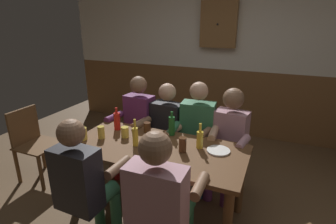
{
  "coord_description": "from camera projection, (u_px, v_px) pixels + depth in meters",
  "views": [
    {
      "loc": [
        1.01,
        -2.09,
        1.88
      ],
      "look_at": [
        0.0,
        0.26,
        0.99
      ],
      "focal_mm": 28.73,
      "sensor_mm": 36.0,
      "label": 1
    }
  ],
  "objects": [
    {
      "name": "person_5",
      "position": [
        161.0,
        200.0,
        1.89
      ],
      "size": [
        0.56,
        0.54,
        1.23
      ],
      "rotation": [
        0.0,
        0.0,
        0.03
      ],
      "color": "#B78493",
      "rests_on": "ground_plane"
    },
    {
      "name": "back_wall_upper",
      "position": [
        220.0,
        25.0,
        4.26
      ],
      "size": [
        5.46,
        0.12,
        1.38
      ],
      "primitive_type": "cube",
      "color": "silver"
    },
    {
      "name": "person_4",
      "position": [
        84.0,
        180.0,
        2.14
      ],
      "size": [
        0.51,
        0.5,
        1.21
      ],
      "rotation": [
        0.0,
        0.0,
        -0.03
      ],
      "color": "black",
      "rests_on": "ground_plane"
    },
    {
      "name": "person_2",
      "position": [
        196.0,
        131.0,
        3.04
      ],
      "size": [
        0.54,
        0.54,
        1.23
      ],
      "rotation": [
        0.0,
        0.0,
        3.24
      ],
      "color": "#33724C",
      "rests_on": "ground_plane"
    },
    {
      "name": "pint_glass_4",
      "position": [
        183.0,
        145.0,
        2.43
      ],
      "size": [
        0.07,
        0.07,
        0.14
      ],
      "primitive_type": "cylinder",
      "color": "#4C2D19",
      "rests_on": "dining_table"
    },
    {
      "name": "dining_table",
      "position": [
        156.0,
        157.0,
        2.58
      ],
      "size": [
        1.69,
        0.81,
        0.73
      ],
      "color": "brown",
      "rests_on": "ground_plane"
    },
    {
      "name": "pint_glass_3",
      "position": [
        147.0,
        127.0,
        2.86
      ],
      "size": [
        0.08,
        0.08,
        0.11
      ],
      "primitive_type": "cylinder",
      "color": "#4C2D19",
      "rests_on": "dining_table"
    },
    {
      "name": "plate_0",
      "position": [
        218.0,
        151.0,
        2.46
      ],
      "size": [
        0.21,
        0.21,
        0.01
      ],
      "primitive_type": "cylinder",
      "color": "white",
      "rests_on": "dining_table"
    },
    {
      "name": "wall_dart_cabinet",
      "position": [
        219.0,
        24.0,
        4.14
      ],
      "size": [
        0.56,
        0.15,
        0.7
      ],
      "color": "brown"
    },
    {
      "name": "bottle_0",
      "position": [
        117.0,
        121.0,
        2.92
      ],
      "size": [
        0.07,
        0.07,
        0.25
      ],
      "color": "red",
      "rests_on": "dining_table"
    },
    {
      "name": "back_wall_wainscot",
      "position": [
        215.0,
        100.0,
        4.66
      ],
      "size": [
        5.46,
        0.12,
        1.09
      ],
      "primitive_type": "cube",
      "color": "brown",
      "rests_on": "ground_plane"
    },
    {
      "name": "bottle_3",
      "position": [
        172.0,
        125.0,
        2.78
      ],
      "size": [
        0.07,
        0.07,
        0.26
      ],
      "color": "#195923",
      "rests_on": "dining_table"
    },
    {
      "name": "pint_glass_1",
      "position": [
        83.0,
        134.0,
        2.68
      ],
      "size": [
        0.08,
        0.08,
        0.13
      ],
      "primitive_type": "cylinder",
      "color": "#E5C64C",
      "rests_on": "dining_table"
    },
    {
      "name": "ground_plane",
      "position": [
        158.0,
        209.0,
        2.81
      ],
      "size": [
        6.55,
        6.55,
        0.0
      ],
      "primitive_type": "plane",
      "color": "brown"
    },
    {
      "name": "pint_glass_0",
      "position": [
        101.0,
        132.0,
        2.71
      ],
      "size": [
        0.07,
        0.07,
        0.13
      ],
      "primitive_type": "cylinder",
      "color": "#E5C64C",
      "rests_on": "dining_table"
    },
    {
      "name": "pint_glass_2",
      "position": [
        125.0,
        132.0,
        2.74
      ],
      "size": [
        0.08,
        0.08,
        0.11
      ],
      "primitive_type": "cylinder",
      "color": "#E5C64C",
      "rests_on": "dining_table"
    },
    {
      "name": "person_3",
      "position": [
        228.0,
        137.0,
        2.9
      ],
      "size": [
        0.53,
        0.55,
        1.2
      ],
      "rotation": [
        0.0,
        0.0,
        3.0
      ],
      "color": "#B78493",
      "rests_on": "ground_plane"
    },
    {
      "name": "person_0",
      "position": [
        136.0,
        122.0,
        3.32
      ],
      "size": [
        0.52,
        0.55,
        1.23
      ],
      "rotation": [
        0.0,
        0.0,
        3.03
      ],
      "color": "#6B2D66",
      "rests_on": "ground_plane"
    },
    {
      "name": "table_candle",
      "position": [
        77.0,
        141.0,
        2.58
      ],
      "size": [
        0.04,
        0.04,
        0.08
      ],
      "primitive_type": "cylinder",
      "color": "#F9E08C",
      "rests_on": "dining_table"
    },
    {
      "name": "chair_empty_near_left",
      "position": [
        34.0,
        142.0,
        3.24
      ],
      "size": [
        0.44,
        0.44,
        0.88
      ],
      "rotation": [
        0.0,
        0.0,
        -1.57
      ],
      "color": "brown",
      "rests_on": "ground_plane"
    },
    {
      "name": "bottle_2",
      "position": [
        200.0,
        139.0,
        2.5
      ],
      "size": [
        0.06,
        0.06,
        0.24
      ],
      "color": "gold",
      "rests_on": "dining_table"
    },
    {
      "name": "person_1",
      "position": [
        164.0,
        128.0,
        3.19
      ],
      "size": [
        0.56,
        0.55,
        1.18
      ],
      "rotation": [
        0.0,
        0.0,
        2.99
      ],
      "color": "black",
      "rests_on": "ground_plane"
    },
    {
      "name": "bottle_1",
      "position": [
        135.0,
        136.0,
        2.54
      ],
      "size": [
        0.05,
        0.05,
        0.27
      ],
      "color": "gold",
      "rests_on": "dining_table"
    }
  ]
}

